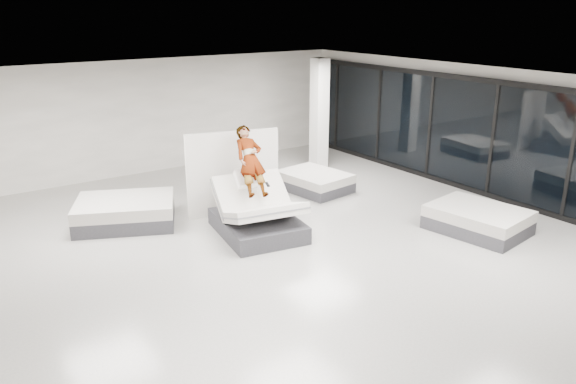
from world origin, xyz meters
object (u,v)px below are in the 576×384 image
Objects in this scene: divider_panel at (233,173)px; flat_bed_left_far at (125,212)px; flat_bed_right_far at (315,181)px; flat_bed_right_near at (478,220)px; hero_bed at (258,216)px; person at (251,172)px; remote at (267,184)px; column at (319,115)px.

divider_panel reaches higher than flat_bed_left_far.
flat_bed_right_far is 0.90× the size of flat_bed_right_near.
hero_bed reaches higher than flat_bed_right_far.
flat_bed_right_far is (2.72, 1.36, -1.03)m from person.
hero_bed is 0.70m from remote.
remote is 0.06× the size of flat_bed_left_far.
person is at bearing 122.15° from remote.
person is 11.81× the size of remote.
hero_bed is at bearing -90.00° from person.
flat_bed_left_far is (-2.10, 2.12, -0.12)m from hero_bed.
flat_bed_right_far is (2.56, 1.74, -0.84)m from remote.
flat_bed_right_near is (3.70, -2.48, -0.81)m from remote.
flat_bed_left_far is at bearing -169.42° from column.
flat_bed_right_far is at bearing -130.34° from column.
flat_bed_right_near is 0.83× the size of flat_bed_left_far.
person is at bearing 80.42° from hero_bed.
remote is at bearing -139.55° from column.
divider_panel reaches higher than flat_bed_right_near.
remote is 0.04× the size of column.
divider_panel is at bearing 133.42° from flat_bed_right_near.
hero_bed is 1.50m from divider_panel.
remote is at bearing -75.20° from divider_panel.
remote is at bearing -43.51° from flat_bed_left_far.
flat_bed_left_far is (-2.15, 1.81, -0.98)m from person.
remote is 5.20m from column.
person is 0.46m from remote.
divider_panel is 4.43m from column.
column reaches higher than flat_bed_left_far.
column is at bearing 40.53° from divider_panel.
person reaches higher than remote.
divider_panel is (0.21, 1.37, 0.56)m from hero_bed.
flat_bed_right_far is 4.89m from flat_bed_left_far.
remote is 1.44m from divider_panel.
column is at bearing 87.69° from flat_bed_right_near.
divider_panel is 2.69m from flat_bed_right_far.
hero_bed is 16.16× the size of remote.
person reaches higher than flat_bed_right_far.
hero_bed is 0.92m from person.
hero_bed is 1.08× the size of flat_bed_right_near.
flat_bed_right_far is 4.37m from flat_bed_right_near.
column is (4.15, 3.29, 1.19)m from hero_bed.
remote is 0.07× the size of divider_panel.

